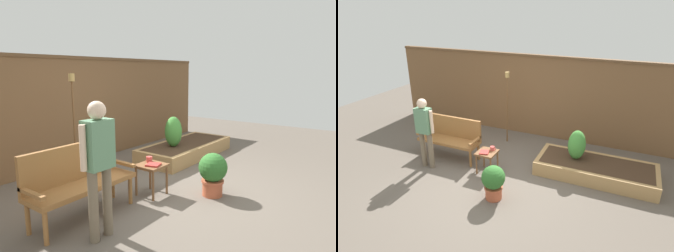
{
  "view_description": "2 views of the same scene",
  "coord_description": "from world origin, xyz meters",
  "views": [
    {
      "loc": [
        -3.7,
        -2.53,
        1.87
      ],
      "look_at": [
        0.53,
        0.61,
        0.92
      ],
      "focal_mm": 32.58,
      "sensor_mm": 36.0,
      "label": 1
    },
    {
      "loc": [
        2.23,
        -4.4,
        3.29
      ],
      "look_at": [
        -0.03,
        0.67,
        0.97
      ],
      "focal_mm": 30.86,
      "sensor_mm": 36.0,
      "label": 2
    }
  ],
  "objects": [
    {
      "name": "book_on_table",
      "position": [
        -0.33,
        0.25,
        0.49
      ],
      "size": [
        0.23,
        0.24,
        0.03
      ],
      "primitive_type": "cube",
      "rotation": [
        0.0,
        0.0,
        0.29
      ],
      "color": "#B2332D",
      "rests_on": "side_table"
    },
    {
      "name": "ground_plane",
      "position": [
        0.0,
        0.0,
        0.0
      ],
      "size": [
        14.0,
        14.0,
        0.0
      ],
      "primitive_type": "plane",
      "color": "#60564C"
    },
    {
      "name": "side_table",
      "position": [
        -0.3,
        0.3,
        0.4
      ],
      "size": [
        0.4,
        0.4,
        0.48
      ],
      "color": "brown",
      "rests_on": "ground_plane"
    },
    {
      "name": "person_by_bench",
      "position": [
        -1.59,
        -0.02,
        0.93
      ],
      "size": [
        0.47,
        0.2,
        1.56
      ],
      "color": "#70604C",
      "rests_on": "ground_plane"
    },
    {
      "name": "garden_bench",
      "position": [
        -1.39,
        0.62,
        0.54
      ],
      "size": [
        1.44,
        0.48,
        0.94
      ],
      "color": "#936033",
      "rests_on": "ground_plane"
    },
    {
      "name": "fence_back",
      "position": [
        0.0,
        2.6,
        1.09
      ],
      "size": [
        8.4,
        0.14,
        2.16
      ],
      "color": "brown",
      "rests_on": "ground_plane"
    },
    {
      "name": "cup_on_table",
      "position": [
        -0.22,
        0.41,
        0.52
      ],
      "size": [
        0.13,
        0.1,
        0.09
      ],
      "color": "#CC4C47",
      "rests_on": "side_table"
    },
    {
      "name": "tiki_torch",
      "position": [
        -0.52,
        1.85,
        1.24
      ],
      "size": [
        0.1,
        0.1,
        1.83
      ],
      "color": "brown",
      "rests_on": "ground_plane"
    },
    {
      "name": "shrub_near_bench",
      "position": [
        1.39,
        1.11,
        0.62
      ],
      "size": [
        0.36,
        0.36,
        0.63
      ],
      "color": "brown",
      "rests_on": "raised_planter_bed"
    },
    {
      "name": "raised_planter_bed",
      "position": [
        1.82,
        1.07,
        0.15
      ],
      "size": [
        2.4,
        1.0,
        0.3
      ],
      "color": "#AD8451",
      "rests_on": "ground_plane"
    },
    {
      "name": "potted_boxwood",
      "position": [
        0.22,
        -0.46,
        0.37
      ],
      "size": [
        0.44,
        0.44,
        0.66
      ],
      "color": "#B75638",
      "rests_on": "ground_plane"
    }
  ]
}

